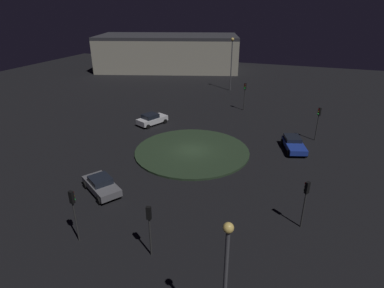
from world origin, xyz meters
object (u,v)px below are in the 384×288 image
object	(u,v)px
traffic_light_west_near	(149,221)
traffic_light_southwest	(306,195)
traffic_light_southeast	(318,117)
streetlamp_southwest	(225,278)
traffic_light_east	(245,91)
car_grey	(101,185)
car_blue	(294,144)
streetlamp_east	(232,56)
store_building	(168,52)
car_white	(152,119)
traffic_light_west	(74,206)

from	to	relation	value
traffic_light_west_near	traffic_light_southwest	size ratio (longest dim) A/B	0.99
traffic_light_southeast	streetlamp_southwest	size ratio (longest dim) A/B	0.55
traffic_light_east	traffic_light_west_near	bearing A→B (deg)	8.91
car_grey	traffic_light_west_near	world-z (taller)	traffic_light_west_near
car_blue	traffic_light_east	bearing A→B (deg)	-164.07
traffic_light_west_near	traffic_light_southeast	size ratio (longest dim) A/B	0.93
streetlamp_east	store_building	bearing A→B (deg)	51.72
traffic_light_east	streetlamp_east	distance (m)	12.74
traffic_light_east	streetlamp_east	size ratio (longest dim) A/B	0.44
traffic_light_east	store_building	size ratio (longest dim) A/B	0.12
car_grey	car_white	world-z (taller)	car_white
traffic_light_west	traffic_light_southeast	size ratio (longest dim) A/B	0.98
car_grey	traffic_light_southwest	bearing A→B (deg)	-144.00
streetlamp_east	traffic_light_west	bearing A→B (deg)	179.82
car_grey	store_building	world-z (taller)	store_building
traffic_light_southwest	streetlamp_southwest	bearing A→B (deg)	111.75
traffic_light_east	store_building	distance (m)	36.08
car_blue	car_grey	bearing A→B (deg)	-63.15
traffic_light_southeast	car_white	bearing A→B (deg)	-27.37
traffic_light_east	traffic_light_west	bearing A→B (deg)	-0.31
car_blue	traffic_light_southeast	world-z (taller)	traffic_light_southeast
car_white	traffic_light_west_near	world-z (taller)	traffic_light_west_near
car_white	streetlamp_east	size ratio (longest dim) A/B	0.47
traffic_light_west	traffic_light_east	distance (m)	33.30
traffic_light_west	car_blue	bearing A→B (deg)	-23.63
traffic_light_east	streetlamp_southwest	distance (m)	37.46
traffic_light_southeast	traffic_light_west	bearing A→B (deg)	25.45
car_grey	traffic_light_west	size ratio (longest dim) A/B	1.15
car_grey	traffic_light_southeast	bearing A→B (deg)	-100.89
traffic_light_east	traffic_light_southwest	xyz separation A→B (m)	(-26.17, -9.46, -0.26)
car_blue	traffic_light_west_near	distance (m)	21.58
car_blue	traffic_light_west	distance (m)	24.43
car_grey	streetlamp_east	bearing A→B (deg)	-60.76
car_blue	store_building	bearing A→B (deg)	-157.56
car_grey	streetlamp_southwest	size ratio (longest dim) A/B	0.63
car_grey	traffic_light_west	world-z (taller)	traffic_light_west
traffic_light_west	store_building	distance (m)	62.64
traffic_light_southwest	car_grey	bearing A→B (deg)	41.66
car_blue	store_building	size ratio (longest dim) A/B	0.13
car_blue	streetlamp_southwest	xyz separation A→B (m)	(-24.48, 1.84, 3.82)
traffic_light_west	streetlamp_southwest	size ratio (longest dim) A/B	0.54
car_grey	traffic_light_southwest	size ratio (longest dim) A/B	1.21
car_white	store_building	xyz separation A→B (m)	(37.10, 13.79, 3.32)
store_building	traffic_light_west_near	bearing A→B (deg)	95.37
traffic_light_east	traffic_light_southwest	world-z (taller)	traffic_light_east
car_grey	traffic_light_west	bearing A→B (deg)	142.70
car_white	traffic_light_southwest	distance (m)	25.48
car_blue	car_white	bearing A→B (deg)	-113.24
store_building	car_blue	bearing A→B (deg)	112.41
traffic_light_east	streetlamp_east	world-z (taller)	streetlamp_east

